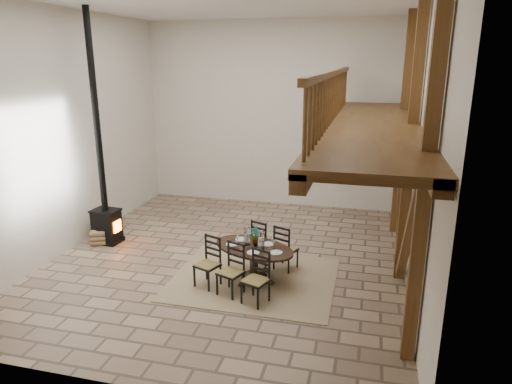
% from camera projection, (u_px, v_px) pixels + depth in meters
% --- Properties ---
extents(ground, '(8.00, 8.00, 0.00)m').
position_uv_depth(ground, '(229.00, 258.00, 9.46)').
color(ground, tan).
rests_on(ground, ground).
extents(room_shell, '(7.02, 8.02, 5.01)m').
position_uv_depth(room_shell, '(288.00, 114.00, 8.34)').
color(room_shell, silver).
rests_on(room_shell, ground).
extents(rug, '(3.00, 2.50, 0.02)m').
position_uv_depth(rug, '(254.00, 279.00, 8.56)').
color(rug, tan).
rests_on(rug, ground).
extents(dining_table, '(1.91, 2.08, 1.03)m').
position_uv_depth(dining_table, '(251.00, 263.00, 8.39)').
color(dining_table, black).
rests_on(dining_table, ground).
extents(wood_stove, '(0.63, 0.51, 5.00)m').
position_uv_depth(wood_stove, '(104.00, 193.00, 10.00)').
color(wood_stove, black).
rests_on(wood_stove, ground).
extents(log_basket, '(0.54, 0.54, 0.45)m').
position_uv_depth(log_basket, '(104.00, 228.00, 10.61)').
color(log_basket, brown).
rests_on(log_basket, ground).
extents(log_stack, '(0.47, 0.53, 0.33)m').
position_uv_depth(log_stack, '(99.00, 236.00, 10.21)').
color(log_stack, '#A27A5A').
rests_on(log_stack, ground).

